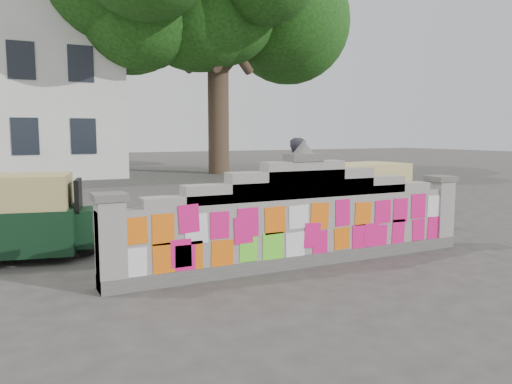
% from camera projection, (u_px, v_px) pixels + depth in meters
% --- Properties ---
extents(ground, '(100.00, 100.00, 0.00)m').
position_uv_depth(ground, '(302.00, 264.00, 8.10)').
color(ground, '#383533').
rests_on(ground, ground).
extents(parapet_wall, '(6.48, 0.44, 2.01)m').
position_uv_depth(parapet_wall, '(303.00, 219.00, 8.00)').
color(parapet_wall, '#4C4C49').
rests_on(parapet_wall, ground).
extents(shade_tree, '(12.00, 10.00, 12.00)m').
position_uv_depth(shade_tree, '(217.00, 0.00, 25.70)').
color(shade_tree, '#38281E').
rests_on(shade_tree, ground).
extents(cyclist_bike, '(2.12, 1.45, 1.05)m').
position_uv_depth(cyclist_bike, '(299.00, 214.00, 9.90)').
color(cyclist_bike, black).
rests_on(cyclist_bike, ground).
extents(cyclist_rider, '(0.65, 0.77, 1.79)m').
position_uv_depth(cyclist_rider, '(299.00, 196.00, 9.86)').
color(cyclist_rider, '#23222A').
rests_on(cyclist_rider, ground).
extents(pedestrian, '(0.76, 0.87, 1.51)m').
position_uv_depth(pedestrian, '(292.00, 189.00, 12.20)').
color(pedestrian, '#278F5E').
rests_on(pedestrian, ground).
extents(rickshaw_left, '(2.68, 1.66, 1.44)m').
position_uv_depth(rickshaw_left, '(10.00, 216.00, 8.29)').
color(rickshaw_left, black).
rests_on(rickshaw_left, ground).
extents(rickshaw_right, '(2.69, 1.43, 1.46)m').
position_uv_depth(rickshaw_right, '(357.00, 195.00, 11.01)').
color(rickshaw_right, black).
rests_on(rickshaw_right, ground).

